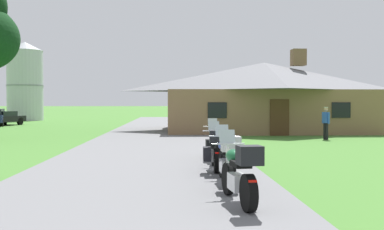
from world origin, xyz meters
The scene contains 10 objects.
ground_plane centered at (0.00, 20.00, 0.00)m, with size 500.00×500.00×0.00m, color #42752D.
asphalt_driveway centered at (0.00, 18.00, 0.03)m, with size 6.40×80.00×0.06m, color slate.
motorcycle_green_nearest_to_camera centered at (2.01, 6.97, 0.62)m, with size 0.73×2.08×1.30m.
motorcycle_blue_second_in_row centered at (2.05, 9.09, 0.62)m, with size 0.66×2.08×1.30m.
motorcycle_black_third_in_row centered at (1.99, 11.07, 0.61)m, with size 0.74×2.08×1.30m.
motorcycle_yellow_farthest_in_row centered at (2.23, 13.53, 0.61)m, with size 0.73×2.08×1.30m.
stone_lodge centered at (7.02, 29.19, 2.37)m, with size 13.65×9.30×5.50m.
bystander_blue_shirt_near_lodge centered at (8.73, 21.89, 0.95)m, with size 0.32×0.53×1.69m.
metal_silo_distant centered at (-15.01, 48.72, 4.24)m, with size 3.87×3.87×8.46m.
parked_black_sedan_far_left centered at (-13.38, 37.42, 0.64)m, with size 2.97×4.55×1.20m.
Camera 1 is at (0.79, -1.13, 1.89)m, focal length 42.54 mm.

